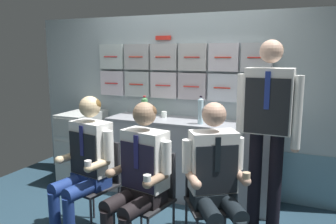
% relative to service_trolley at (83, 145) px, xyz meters
% --- Properties ---
extents(galley_bulkhead, '(4.20, 0.14, 2.15)m').
position_rel_service_trolley_xyz_m(galley_bulkhead, '(1.26, 0.37, 0.59)').
color(galley_bulkhead, '#A1B1B7').
rests_on(galley_bulkhead, ground).
extents(galley_counter, '(2.01, 0.53, 0.92)m').
position_rel_service_trolley_xyz_m(galley_counter, '(1.48, 0.09, -0.04)').
color(galley_counter, '#A3A5AD').
rests_on(galley_counter, ground).
extents(service_trolley, '(0.40, 0.65, 0.93)m').
position_rel_service_trolley_xyz_m(service_trolley, '(0.00, 0.00, 0.00)').
color(service_trolley, black).
rests_on(service_trolley, ground).
extents(folding_chair_left, '(0.47, 0.47, 0.86)m').
position_rel_service_trolley_xyz_m(folding_chair_left, '(0.90, -0.94, 0.03)').
color(folding_chair_left, '#2D2D33').
rests_on(folding_chair_left, ground).
extents(crew_member_left, '(0.53, 0.68, 1.30)m').
position_rel_service_trolley_xyz_m(crew_member_left, '(0.86, -1.09, 0.23)').
color(crew_member_left, black).
rests_on(crew_member_left, ground).
extents(folding_chair_right, '(0.47, 0.47, 0.86)m').
position_rel_service_trolley_xyz_m(folding_chair_right, '(1.51, -1.05, 0.03)').
color(folding_chair_right, '#2D2D33').
rests_on(folding_chair_right, ground).
extents(crew_member_right, '(0.52, 0.67, 1.30)m').
position_rel_service_trolley_xyz_m(crew_member_right, '(1.48, -1.20, 0.23)').
color(crew_member_right, black).
rests_on(crew_member_right, ground).
extents(folding_chair_by_counter, '(0.55, 0.55, 0.86)m').
position_rel_service_trolley_xyz_m(folding_chair_by_counter, '(1.99, -0.89, 0.03)').
color(folding_chair_by_counter, '#2D2D33').
rests_on(folding_chair_by_counter, ground).
extents(crew_member_by_counter, '(0.63, 0.70, 1.31)m').
position_rel_service_trolley_xyz_m(crew_member_by_counter, '(2.07, -1.02, 0.23)').
color(crew_member_by_counter, black).
rests_on(crew_member_by_counter, ground).
extents(crew_member_standing, '(0.56, 0.28, 1.80)m').
position_rel_service_trolley_xyz_m(crew_member_standing, '(2.39, -0.48, 0.60)').
color(crew_member_standing, black).
rests_on(crew_member_standing, ground).
extents(sparkling_bottle_green, '(0.06, 0.06, 0.31)m').
position_rel_service_trolley_xyz_m(sparkling_bottle_green, '(1.63, -0.04, 0.57)').
color(sparkling_bottle_green, silver).
rests_on(sparkling_bottle_green, galley_counter).
extents(water_bottle_blue_cap, '(0.08, 0.08, 0.25)m').
position_rel_service_trolley_xyz_m(water_bottle_blue_cap, '(0.86, 0.13, 0.54)').
color(water_bottle_blue_cap, '#509A59').
rests_on(water_bottle_blue_cap, galley_counter).
extents(coffee_cup_white, '(0.07, 0.07, 0.07)m').
position_rel_service_trolley_xyz_m(coffee_cup_white, '(1.11, 0.15, 0.46)').
color(coffee_cup_white, white).
rests_on(coffee_cup_white, galley_counter).
extents(paper_cup_tan, '(0.06, 0.06, 0.06)m').
position_rel_service_trolley_xyz_m(paper_cup_tan, '(0.83, 0.23, 0.45)').
color(paper_cup_tan, silver).
rests_on(paper_cup_tan, galley_counter).
extents(snack_banana, '(0.17, 0.10, 0.04)m').
position_rel_service_trolley_xyz_m(snack_banana, '(2.30, 0.08, 0.44)').
color(snack_banana, yellow).
rests_on(snack_banana, galley_counter).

